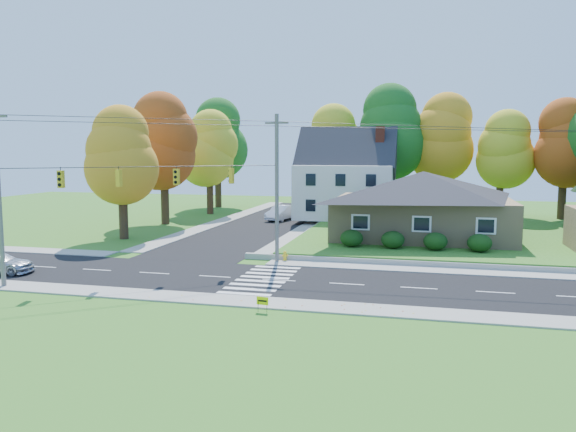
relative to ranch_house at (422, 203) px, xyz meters
name	(u,v)px	position (x,y,z in m)	size (l,w,h in m)	color
ground	(279,280)	(-8.00, -16.00, -3.27)	(120.00, 120.00, 0.00)	#3D7923
road_main	(279,280)	(-8.00, -16.00, -3.26)	(90.00, 8.00, 0.02)	black
road_cross	(268,222)	(-16.00, 10.00, -3.25)	(8.00, 44.00, 0.02)	black
sidewalk_north	(298,263)	(-8.00, -11.00, -3.23)	(90.00, 2.00, 0.08)	#9C9A90
sidewalk_south	(253,302)	(-8.00, -21.00, -3.23)	(90.00, 2.00, 0.08)	#9C9A90
lawn	(480,233)	(5.00, 5.00, -3.02)	(30.00, 30.00, 0.50)	#3D7923
ranch_house	(422,203)	(0.00, 0.00, 0.00)	(14.60, 10.60, 5.40)	tan
colonial_house	(346,179)	(-7.96, 12.00, 1.32)	(10.40, 8.40, 9.60)	silver
hedge_row	(414,240)	(-0.50, -6.20, -2.13)	(10.70, 1.70, 1.27)	#163A10
traffic_infrastructure	(282,191)	(-8.15, -14.65, 1.88)	(38.10, 10.66, 10.00)	#666059
tree_lot_0	(336,144)	(-10.00, 18.00, 5.04)	(6.72, 6.72, 12.51)	#3F2A19
tree_lot_1	(388,132)	(-4.00, 17.00, 6.35)	(7.84, 7.84, 14.60)	#3F2A19
tree_lot_2	(444,138)	(2.00, 18.00, 5.70)	(7.28, 7.28, 13.56)	#3F2A19
tree_lot_3	(502,150)	(8.00, 17.00, 4.39)	(6.16, 6.16, 11.47)	#3F2A19
tree_lot_4	(565,144)	(14.00, 16.00, 5.04)	(6.72, 6.72, 12.51)	#3F2A19
tree_west_0	(121,156)	(-25.00, -4.00, 3.89)	(6.16, 6.16, 11.47)	#3F2A19
tree_west_1	(163,142)	(-26.00, 6.00, 5.20)	(7.28, 7.28, 13.56)	#3F2A19
tree_west_2	(209,149)	(-25.00, 16.00, 4.54)	(6.72, 6.72, 12.51)	#3F2A19
tree_west_3	(217,139)	(-27.00, 24.00, 5.85)	(7.84, 7.84, 14.60)	#3F2A19
white_car	(281,213)	(-15.11, 11.90, -2.44)	(1.71, 4.89, 1.61)	white
fire_hydrant	(285,256)	(-9.05, -10.37, -2.91)	(0.42, 0.33, 0.74)	yellow
yard_sign	(262,301)	(-7.10, -22.44, -2.75)	(0.58, 0.09, 0.73)	black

